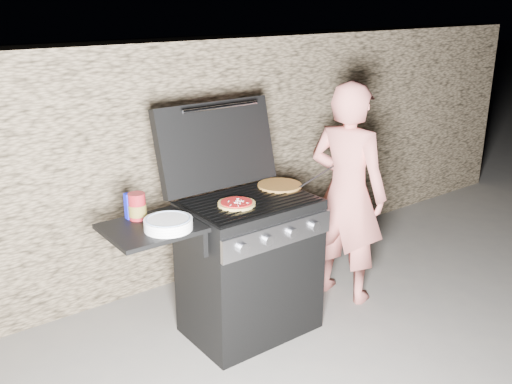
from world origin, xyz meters
TOP-DOWN VIEW (x-y plane):
  - ground at (0.00, 0.00)m, footprint 50.00×50.00m
  - stone_wall at (0.00, 1.05)m, footprint 8.00×0.35m
  - gas_grill at (-0.25, 0.00)m, footprint 1.34×0.79m
  - pizza_topped at (-0.12, -0.03)m, footprint 0.26×0.26m
  - pizza_plain at (0.31, 0.09)m, footprint 0.38×0.38m
  - sauce_jar at (-0.68, 0.14)m, footprint 0.10×0.10m
  - blue_carton at (-0.70, 0.18)m, footprint 0.07×0.04m
  - plate_stack at (-0.62, -0.10)m, footprint 0.32×0.32m
  - person at (0.82, -0.03)m, footprint 0.53×0.66m
  - tongs at (0.57, 0.00)m, footprint 0.44×0.09m

SIDE VIEW (x-z plane):
  - ground at x=0.00m, z-range 0.00..0.00m
  - gas_grill at x=-0.25m, z-range 0.00..0.91m
  - person at x=0.82m, z-range 0.00..1.58m
  - stone_wall at x=0.00m, z-range 0.00..1.80m
  - pizza_plain at x=0.31m, z-range 0.91..0.93m
  - pizza_topped at x=-0.12m, z-range 0.91..0.94m
  - plate_stack at x=-0.62m, z-range 0.90..0.96m
  - tongs at x=0.57m, z-range 0.91..1.00m
  - blue_carton at x=-0.70m, z-range 0.90..1.05m
  - sauce_jar at x=-0.68m, z-range 0.90..1.05m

